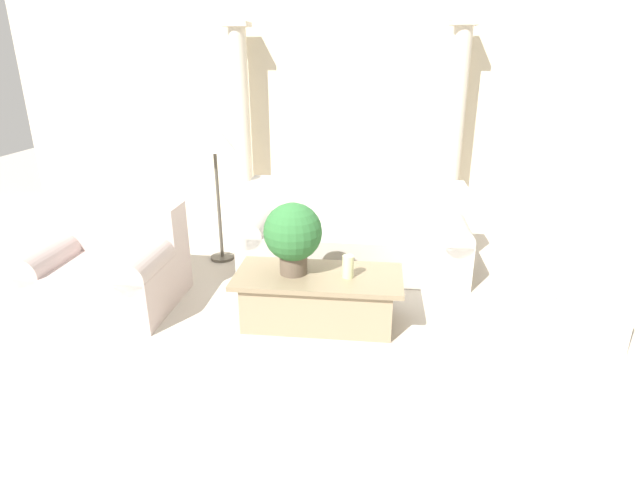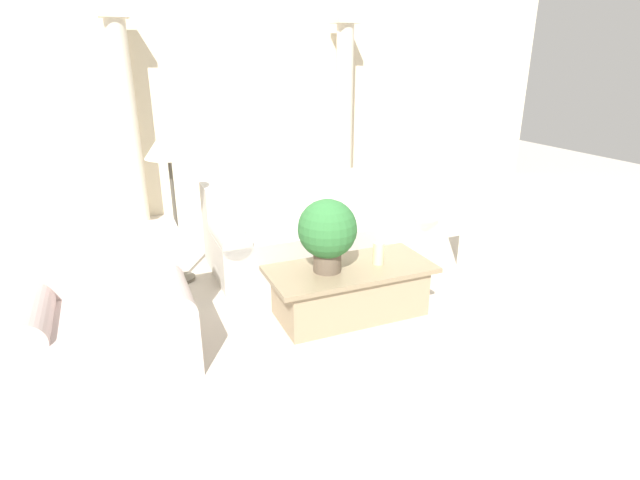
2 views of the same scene
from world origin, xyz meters
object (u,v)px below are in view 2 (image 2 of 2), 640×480
object	(u,v)px
armchair	(516,239)
sofa_long	(318,228)
loveseat	(105,310)
potted_plant	(327,231)
floor_lamp	(168,149)
coffee_table	(350,290)

from	to	relation	value
armchair	sofa_long	bearing A→B (deg)	147.28
loveseat	armchair	size ratio (longest dim) A/B	1.37
sofa_long	armchair	xyz separation A→B (m)	(1.70, -1.09, 0.01)
sofa_long	potted_plant	world-z (taller)	potted_plant
sofa_long	floor_lamp	distance (m)	1.73
loveseat	potted_plant	distance (m)	1.74
floor_lamp	loveseat	bearing A→B (deg)	-121.09
sofa_long	potted_plant	xyz separation A→B (m)	(-0.44, -1.24, 0.43)
coffee_table	floor_lamp	distance (m)	2.05
potted_plant	floor_lamp	xyz separation A→B (m)	(-1.01, 1.24, 0.52)
loveseat	sofa_long	bearing A→B (deg)	27.50
potted_plant	loveseat	bearing A→B (deg)	175.48
floor_lamp	armchair	world-z (taller)	floor_lamp
potted_plant	armchair	xyz separation A→B (m)	(2.14, 0.15, -0.42)
sofa_long	floor_lamp	world-z (taller)	floor_lamp
sofa_long	coffee_table	size ratio (longest dim) A/B	1.66
coffee_table	armchair	bearing A→B (deg)	4.66
potted_plant	floor_lamp	bearing A→B (deg)	129.19
sofa_long	armchair	bearing A→B (deg)	-32.72
loveseat	potted_plant	size ratio (longest dim) A/B	1.95
floor_lamp	potted_plant	bearing A→B (deg)	-50.81
floor_lamp	armchair	distance (m)	3.46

